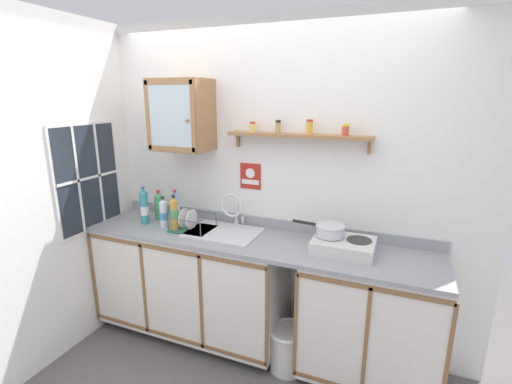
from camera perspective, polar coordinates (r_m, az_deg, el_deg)
name	(u,v)px	position (r m, az deg, el deg)	size (l,w,h in m)	color
floor	(233,379)	(2.99, -3.64, -27.06)	(5.73, 5.73, 0.00)	#565451
back_wall	(268,185)	(2.94, 1.83, 1.10)	(3.33, 0.07, 2.58)	white
side_wall_left	(37,198)	(3.03, -30.89, -0.80)	(0.05, 3.46, 2.58)	white
lower_cabinet_run	(192,283)	(3.22, -9.95, -13.76)	(1.60, 0.58, 0.92)	black
lower_cabinet_run_right	(370,322)	(2.82, 17.37, -18.80)	(0.94, 0.58, 0.92)	black
countertop	(253,241)	(2.78, -0.52, -7.58)	(2.69, 0.60, 0.03)	gray
backsplash	(266,222)	(3.00, 1.54, -4.75)	(2.69, 0.02, 0.08)	gray
sink	(225,234)	(2.92, -4.90, -6.52)	(0.55, 0.45, 0.40)	silver
hot_plate_stove	(343,245)	(2.62, 13.46, -8.08)	(0.42, 0.32, 0.09)	silver
saucepan	(330,230)	(2.62, 11.40, -5.77)	(0.39, 0.20, 0.08)	silver
bottle_water_clear_0	(164,214)	(3.06, -14.19, -3.28)	(0.06, 0.06, 0.26)	silver
bottle_detergent_teal_1	(144,207)	(3.19, -16.99, -2.28)	(0.07, 0.07, 0.32)	teal
bottle_water_blue_2	(175,207)	(3.15, -12.44, -2.36)	(0.07, 0.07, 0.29)	#8CB7E0
bottle_soda_green_3	(159,207)	(3.27, -14.84, -2.21)	(0.08, 0.08, 0.26)	#4CB266
bottle_juice_amber_4	(174,214)	(2.96, -12.61, -3.32)	(0.07, 0.07, 0.29)	gold
dish_rack	(192,226)	(2.99, -10.00, -5.20)	(0.31, 0.27, 0.17)	#26664C
mug	(187,218)	(3.13, -10.68, -4.06)	(0.09, 0.11, 0.09)	white
wall_cabinet	(182,115)	(3.00, -11.50, 11.66)	(0.45, 0.34, 0.55)	#996B42
spice_shelf	(298,135)	(2.70, 6.58, 8.89)	(1.06, 0.14, 0.23)	#996B42
warning_sign	(250,176)	(2.95, -0.88, 2.45)	(0.18, 0.01, 0.21)	#B2261E
window	(88,178)	(3.26, -24.71, 2.03)	(0.03, 0.65, 0.89)	#262D38
trash_bin	(288,347)	(2.97, 4.96, -22.95)	(0.30, 0.30, 0.34)	silver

